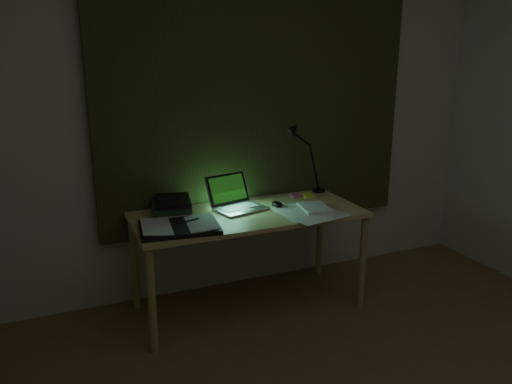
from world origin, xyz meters
The scene contains 11 objects.
wall_back centered at (0.00, 2.00, 1.25)m, with size 3.50×0.00×2.50m, color silver.
curtain centered at (0.00, 1.96, 1.45)m, with size 2.20×0.06×2.00m, color #2A2E17.
desk centered at (-0.22, 1.61, 0.33)m, with size 1.44×0.63×0.66m, color tan, non-canonical shape.
laptop centered at (-0.25, 1.68, 0.76)m, with size 0.30×0.34×0.22m, color silver, non-canonical shape.
open_textbook centered at (-0.70, 1.47, 0.67)m, with size 0.44×0.31×0.04m, color silver, non-canonical shape.
book_stack centered at (-0.67, 1.77, 0.71)m, with size 0.22×0.27×0.11m, color silver, non-canonical shape.
loose_papers centered at (0.13, 1.52, 0.67)m, with size 0.38×0.40×0.02m, color white, non-canonical shape.
mouse centered at (-0.01, 1.65, 0.67)m, with size 0.06×0.10×0.04m, color black.
sticky_yellow centered at (0.30, 1.78, 0.66)m, with size 0.07×0.07×0.02m, color #E4F333.
sticky_pink centered at (0.22, 1.81, 0.66)m, with size 0.07×0.07×0.02m, color #EF5D8C.
desk_lamp centered at (0.42, 1.86, 0.90)m, with size 0.32×0.25×0.48m, color black, non-canonical shape.
Camera 1 is at (-1.34, -1.15, 1.62)m, focal length 35.00 mm.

